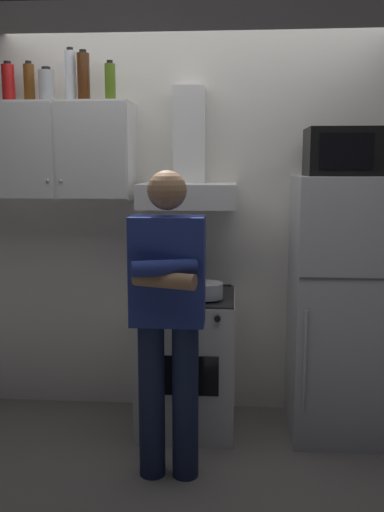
% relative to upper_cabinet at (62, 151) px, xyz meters
% --- Properties ---
extents(ground_plane, '(7.00, 7.00, 0.00)m').
position_rel_upper_cabinet_xyz_m(ground_plane, '(0.85, -0.37, -1.75)').
color(ground_plane, slate).
extents(back_wall_tiled, '(4.80, 0.10, 2.70)m').
position_rel_upper_cabinet_xyz_m(back_wall_tiled, '(0.85, 0.23, -0.40)').
color(back_wall_tiled, silver).
rests_on(back_wall_tiled, ground_plane).
extents(upper_cabinet, '(0.90, 0.37, 0.60)m').
position_rel_upper_cabinet_xyz_m(upper_cabinet, '(0.00, 0.00, 0.00)').
color(upper_cabinet, silver).
extents(stove_oven, '(0.60, 0.62, 0.87)m').
position_rel_upper_cabinet_xyz_m(stove_oven, '(0.80, -0.13, -1.32)').
color(stove_oven, white).
rests_on(stove_oven, ground_plane).
extents(range_hood, '(0.60, 0.44, 0.75)m').
position_rel_upper_cabinet_xyz_m(range_hood, '(0.80, 0.00, -0.15)').
color(range_hood, white).
extents(refrigerator, '(0.60, 0.62, 1.60)m').
position_rel_upper_cabinet_xyz_m(refrigerator, '(1.75, -0.12, -0.95)').
color(refrigerator, silver).
rests_on(refrigerator, ground_plane).
extents(microwave, '(0.48, 0.37, 0.28)m').
position_rel_upper_cabinet_xyz_m(microwave, '(1.75, -0.11, -0.01)').
color(microwave, black).
rests_on(microwave, refrigerator).
extents(person_standing, '(0.38, 0.33, 1.64)m').
position_rel_upper_cabinet_xyz_m(person_standing, '(0.75, -0.73, -0.85)').
color(person_standing, '#192342').
rests_on(person_standing, ground_plane).
extents(cooking_pot, '(0.30, 0.20, 0.09)m').
position_rel_upper_cabinet_xyz_m(cooking_pot, '(0.93, -0.24, -0.83)').
color(cooking_pot, '#B7BABF').
rests_on(cooking_pot, stove_oven).
extents(bottle_beer_brown, '(0.07, 0.07, 0.26)m').
position_rel_upper_cabinet_xyz_m(bottle_beer_brown, '(-0.21, 0.04, 0.42)').
color(bottle_beer_brown, brown).
rests_on(bottle_beer_brown, upper_cabinet).
extents(bottle_rum_dark, '(0.08, 0.08, 0.31)m').
position_rel_upper_cabinet_xyz_m(bottle_rum_dark, '(0.15, 0.00, 0.45)').
color(bottle_rum_dark, '#47230F').
rests_on(bottle_rum_dark, upper_cabinet).
extents(bottle_vodka_clear, '(0.07, 0.07, 0.33)m').
position_rel_upper_cabinet_xyz_m(bottle_vodka_clear, '(0.06, 0.04, 0.46)').
color(bottle_vodka_clear, silver).
rests_on(bottle_vodka_clear, upper_cabinet).
extents(bottle_olive_oil, '(0.07, 0.07, 0.24)m').
position_rel_upper_cabinet_xyz_m(bottle_olive_oil, '(0.32, -0.03, 0.41)').
color(bottle_olive_oil, '#4C6B19').
rests_on(bottle_olive_oil, upper_cabinet).
extents(bottle_soda_red, '(0.08, 0.08, 0.25)m').
position_rel_upper_cabinet_xyz_m(bottle_soda_red, '(-0.33, 0.01, 0.42)').
color(bottle_soda_red, red).
rests_on(bottle_soda_red, upper_cabinet).
extents(bottle_canister_steel, '(0.10, 0.10, 0.21)m').
position_rel_upper_cabinet_xyz_m(bottle_canister_steel, '(-0.08, -0.02, 0.40)').
color(bottle_canister_steel, '#B2B5BA').
rests_on(bottle_canister_steel, upper_cabinet).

